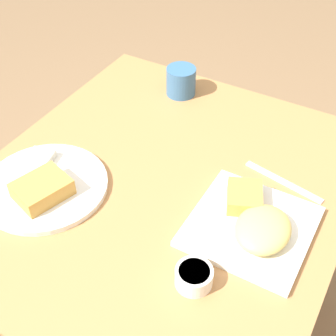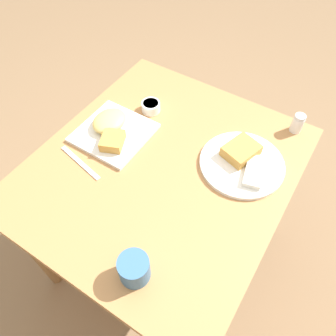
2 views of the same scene
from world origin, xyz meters
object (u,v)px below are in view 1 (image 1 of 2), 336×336
butter_knife (283,182)px  coffee_mug (181,81)px  plate_oval_far (43,185)px  sauce_ramekin (194,276)px  plate_square_near (254,223)px

butter_knife → coffee_mug: (0.21, 0.39, 0.04)m
plate_oval_far → sauce_ramekin: size_ratio=3.96×
plate_square_near → butter_knife: 0.17m
plate_square_near → sauce_ramekin: size_ratio=3.41×
plate_square_near → sauce_ramekin: bearing=164.3°
coffee_mug → plate_oval_far: bearing=170.6°
sauce_ramekin → plate_oval_far: bearing=82.7°
plate_oval_far → butter_knife: (0.30, -0.48, -0.01)m
plate_square_near → coffee_mug: (0.38, 0.38, 0.02)m
plate_oval_far → coffee_mug: (0.51, -0.08, 0.03)m
plate_square_near → plate_oval_far: (-0.13, 0.47, -0.01)m
plate_square_near → plate_oval_far: 0.49m
plate_square_near → sauce_ramekin: 0.19m
sauce_ramekin → butter_knife: 0.36m
plate_square_near → sauce_ramekin: plate_square_near is taller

